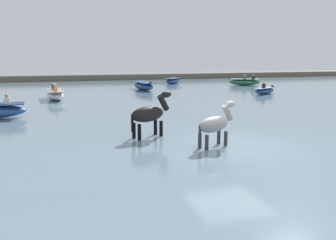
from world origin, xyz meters
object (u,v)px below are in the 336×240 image
(horse_lead_grey, at_px, (215,126))
(boat_mid_outer, at_px, (144,86))
(boat_far_offshore, at_px, (264,91))
(boat_distant_east, at_px, (245,82))
(horse_trailing_black, at_px, (149,115))
(boat_mid_channel, at_px, (173,81))
(boat_near_starboard, at_px, (55,95))

(horse_lead_grey, bearing_deg, boat_mid_outer, 84.10)
(boat_far_offshore, bearing_deg, boat_distant_east, 71.99)
(horse_trailing_black, bearing_deg, boat_distant_east, 53.13)
(boat_far_offshore, height_order, boat_mid_outer, boat_far_offshore)
(horse_trailing_black, bearing_deg, boat_mid_outer, 78.05)
(horse_lead_grey, bearing_deg, boat_mid_channel, 75.58)
(horse_lead_grey, height_order, horse_trailing_black, horse_trailing_black)
(boat_far_offshore, bearing_deg, horse_lead_grey, -127.15)
(boat_near_starboard, bearing_deg, boat_distant_east, 20.57)
(boat_mid_outer, relative_size, boat_distant_east, 1.18)
(horse_trailing_black, relative_size, boat_near_starboard, 0.60)
(horse_lead_grey, bearing_deg, horse_trailing_black, 131.55)
(boat_near_starboard, bearing_deg, boat_mid_outer, 34.57)
(boat_far_offshore, relative_size, boat_mid_channel, 0.97)
(boat_mid_outer, distance_m, boat_distant_east, 11.16)
(boat_mid_channel, relative_size, boat_near_starboard, 0.78)
(horse_lead_grey, height_order, boat_far_offshore, horse_lead_grey)
(horse_lead_grey, relative_size, horse_trailing_black, 0.91)
(horse_trailing_black, distance_m, boat_mid_outer, 18.33)
(boat_far_offshore, height_order, boat_near_starboard, boat_near_starboard)
(boat_far_offshore, distance_m, boat_distant_east, 8.22)
(boat_mid_channel, distance_m, boat_near_starboard, 16.40)
(horse_trailing_black, bearing_deg, boat_near_starboard, 105.62)
(boat_mid_outer, bearing_deg, horse_trailing_black, -101.95)
(horse_lead_grey, xyz_separation_m, boat_far_offshore, (10.53, 13.89, -0.45))
(boat_mid_channel, height_order, boat_near_starboard, boat_near_starboard)
(boat_distant_east, height_order, boat_near_starboard, boat_distant_east)
(boat_mid_channel, relative_size, boat_distant_east, 0.82)
(boat_mid_outer, xyz_separation_m, boat_near_starboard, (-7.38, -5.09, -0.01))
(boat_far_offshore, relative_size, boat_near_starboard, 0.76)
(horse_lead_grey, relative_size, boat_far_offshore, 0.72)
(boat_mid_channel, xyz_separation_m, boat_distant_east, (6.39, -4.26, 0.04))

